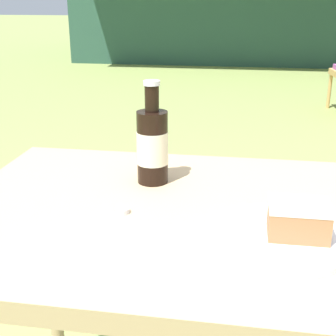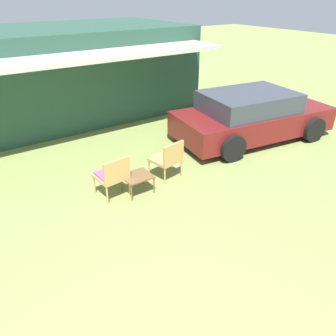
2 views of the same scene
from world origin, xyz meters
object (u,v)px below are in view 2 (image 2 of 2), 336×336
(garden_side_table, at_px, (137,177))
(wicker_chair_plain, at_px, (168,158))
(wicker_chair_cushioned, at_px, (112,174))
(parked_car, at_px, (251,116))

(garden_side_table, bearing_deg, wicker_chair_plain, 9.09)
(wicker_chair_cushioned, bearing_deg, wicker_chair_plain, 173.38)
(wicker_chair_cushioned, xyz_separation_m, wicker_chair_plain, (1.27, -0.02, 0.00))
(parked_car, xyz_separation_m, wicker_chair_cushioned, (-4.32, -0.53, -0.16))
(wicker_chair_cushioned, bearing_deg, garden_side_table, 155.34)
(parked_car, bearing_deg, garden_side_table, -162.12)
(wicker_chair_plain, relative_size, garden_side_table, 1.53)
(garden_side_table, bearing_deg, wicker_chair_cushioned, 160.92)
(parked_car, relative_size, wicker_chair_cushioned, 5.22)
(parked_car, relative_size, wicker_chair_plain, 5.22)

